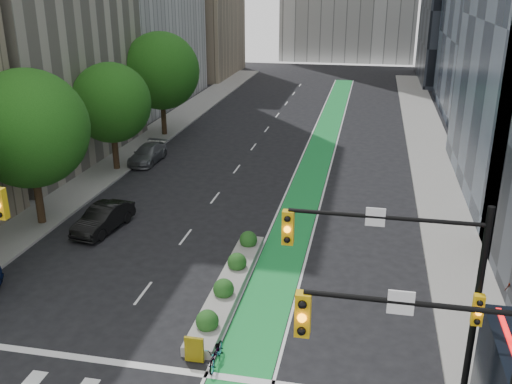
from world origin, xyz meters
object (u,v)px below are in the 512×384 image
at_px(bicycle, 216,354).
at_px(parked_car_left_mid, 103,218).
at_px(median_planter, 230,283).
at_px(parked_car_left_far, 148,154).

height_order(bicycle, parked_car_left_mid, parked_car_left_mid).
height_order(median_planter, parked_car_left_far, parked_car_left_far).
relative_size(parked_car_left_mid, parked_car_left_far, 0.95).
bearing_deg(bicycle, parked_car_left_mid, 131.43).
xyz_separation_m(bicycle, parked_car_left_far, (-11.50, 22.43, 0.22)).
xyz_separation_m(median_planter, parked_car_left_mid, (-8.39, 4.92, 0.34)).
bearing_deg(bicycle, median_planter, 97.90).
relative_size(median_planter, bicycle, 6.16).
height_order(bicycle, parked_car_left_far, parked_car_left_far).
bearing_deg(median_planter, parked_car_left_far, 121.80).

